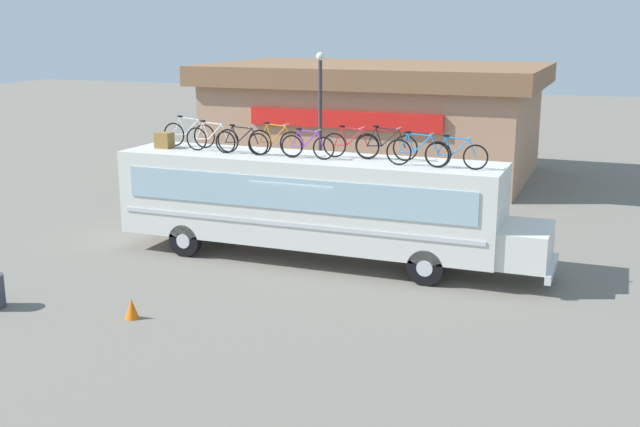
# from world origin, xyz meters

# --- Properties ---
(ground_plane) EXTENTS (120.00, 120.00, 0.00)m
(ground_plane) POSITION_xyz_m (0.00, 0.00, 0.00)
(ground_plane) COLOR slate
(bus) EXTENTS (12.63, 2.42, 3.04)m
(bus) POSITION_xyz_m (0.25, 0.00, 1.76)
(bus) COLOR silver
(bus) RESTS_ON ground
(luggage_bag_1) EXTENTS (0.49, 0.41, 0.48)m
(luggage_bag_1) POSITION_xyz_m (-4.66, -0.08, 3.28)
(luggage_bag_1) COLOR olive
(luggage_bag_1) RESTS_ON bus
(rooftop_bicycle_1) EXTENTS (1.80, 0.44, 0.97)m
(rooftop_bicycle_1) POSITION_xyz_m (-4.05, 0.36, 3.45)
(rooftop_bicycle_1) COLOR black
(rooftop_bicycle_1) RESTS_ON bus
(rooftop_bicycle_2) EXTENTS (1.76, 0.44, 0.93)m
(rooftop_bicycle_2) POSITION_xyz_m (-2.97, -0.15, 3.43)
(rooftop_bicycle_2) COLOR black
(rooftop_bicycle_2) RESTS_ON bus
(rooftop_bicycle_3) EXTENTS (1.72, 0.44, 0.87)m
(rooftop_bicycle_3) POSITION_xyz_m (-1.92, -0.29, 3.41)
(rooftop_bicycle_3) COLOR black
(rooftop_bicycle_3) RESTS_ON bus
(rooftop_bicycle_4) EXTENTS (1.72, 0.44, 0.97)m
(rooftop_bicycle_4) POSITION_xyz_m (-0.88, -0.19, 3.45)
(rooftop_bicycle_4) COLOR black
(rooftop_bicycle_4) RESTS_ON bus
(rooftop_bicycle_5) EXTENTS (1.61, 0.44, 0.86)m
(rooftop_bicycle_5) POSITION_xyz_m (0.15, -0.31, 3.41)
(rooftop_bicycle_5) COLOR black
(rooftop_bicycle_5) RESTS_ON bus
(rooftop_bicycle_6) EXTENTS (1.68, 0.44, 0.93)m
(rooftop_bicycle_6) POSITION_xyz_m (1.26, 0.22, 3.43)
(rooftop_bicycle_6) COLOR black
(rooftop_bicycle_6) RESTS_ON bus
(rooftop_bicycle_7) EXTENTS (1.82, 0.44, 0.95)m
(rooftop_bicycle_7) POSITION_xyz_m (2.25, 0.34, 3.44)
(rooftop_bicycle_7) COLOR black
(rooftop_bicycle_7) RESTS_ON bus
(rooftop_bicycle_8) EXTENTS (1.77, 0.44, 0.94)m
(rooftop_bicycle_8) POSITION_xyz_m (3.35, -0.37, 3.43)
(rooftop_bicycle_8) COLOR black
(rooftop_bicycle_8) RESTS_ON bus
(rooftop_bicycle_9) EXTENTS (1.68, 0.44, 0.89)m
(rooftop_bicycle_9) POSITION_xyz_m (4.35, -0.33, 3.41)
(rooftop_bicycle_9) COLOR black
(rooftop_bicycle_9) RESTS_ON bus
(roadside_building) EXTENTS (14.80, 9.53, 4.99)m
(roadside_building) POSITION_xyz_m (-2.24, 13.90, 2.55)
(roadside_building) COLOR tan
(roadside_building) RESTS_ON ground
(traffic_cone) EXTENTS (0.33, 0.33, 0.49)m
(traffic_cone) POSITION_xyz_m (-2.01, -5.94, 0.24)
(traffic_cone) COLOR orange
(traffic_cone) RESTS_ON ground
(street_lamp) EXTENTS (0.30, 0.30, 5.76)m
(street_lamp) POSITION_xyz_m (-1.94, 6.05, 3.35)
(street_lamp) COLOR #38383D
(street_lamp) RESTS_ON ground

